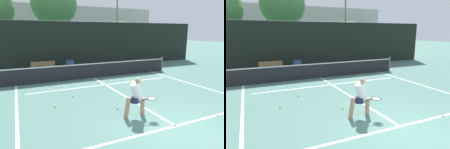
# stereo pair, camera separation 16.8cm
# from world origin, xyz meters

# --- Properties ---
(ground_plane) EXTENTS (100.00, 100.00, 0.00)m
(ground_plane) POSITION_xyz_m (0.00, 0.00, 0.00)
(ground_plane) COLOR #4C756B
(court_baseline_near) EXTENTS (11.00, 0.10, 0.01)m
(court_baseline_near) POSITION_xyz_m (0.00, 0.40, 0.00)
(court_baseline_near) COLOR white
(court_baseline_near) RESTS_ON ground
(court_service_line) EXTENTS (8.25, 0.10, 0.01)m
(court_service_line) POSITION_xyz_m (0.00, 5.94, 0.00)
(court_service_line) COLOR white
(court_service_line) RESTS_ON ground
(court_center_mark) EXTENTS (0.10, 7.43, 0.01)m
(court_center_mark) POSITION_xyz_m (0.00, 4.11, 0.00)
(court_center_mark) COLOR white
(court_center_mark) RESTS_ON ground
(court_sideline_left) EXTENTS (0.10, 8.43, 0.01)m
(court_sideline_left) POSITION_xyz_m (-4.51, 4.11, 0.00)
(court_sideline_left) COLOR white
(court_sideline_left) RESTS_ON ground
(court_sideline_right) EXTENTS (0.10, 8.43, 0.01)m
(court_sideline_right) POSITION_xyz_m (4.51, 4.11, 0.00)
(court_sideline_right) COLOR white
(court_sideline_right) RESTS_ON ground
(net) EXTENTS (11.09, 0.09, 1.07)m
(net) POSITION_xyz_m (0.00, 7.83, 0.51)
(net) COLOR slate
(net) RESTS_ON ground
(fence_back) EXTENTS (24.00, 0.06, 3.72)m
(fence_back) POSITION_xyz_m (0.00, 11.83, 1.85)
(fence_back) COLOR black
(fence_back) RESTS_ON ground
(player_practicing) EXTENTS (1.11, 0.60, 1.37)m
(player_practicing) POSITION_xyz_m (-0.72, 1.60, 0.73)
(player_practicing) COLOR tan
(player_practicing) RESTS_ON ground
(tennis_ball_scattered_0) EXTENTS (0.07, 0.07, 0.07)m
(tennis_ball_scattered_0) POSITION_xyz_m (-3.16, 3.65, 0.03)
(tennis_ball_scattered_0) COLOR #D1E033
(tennis_ball_scattered_0) RESTS_ON ground
(tennis_ball_scattered_1) EXTENTS (0.07, 0.07, 0.07)m
(tennis_ball_scattered_1) POSITION_xyz_m (-0.07, 6.51, 0.03)
(tennis_ball_scattered_1) COLOR #D1E033
(tennis_ball_scattered_1) RESTS_ON ground
(tennis_ball_scattered_3) EXTENTS (0.07, 0.07, 0.07)m
(tennis_ball_scattered_3) POSITION_xyz_m (2.98, 6.22, 0.03)
(tennis_ball_scattered_3) COLOR #D1E033
(tennis_ball_scattered_3) RESTS_ON ground
(tennis_ball_scattered_4) EXTENTS (0.07, 0.07, 0.07)m
(tennis_ball_scattered_4) POSITION_xyz_m (-2.33, 6.44, 0.03)
(tennis_ball_scattered_4) COLOR #D1E033
(tennis_ball_scattered_4) RESTS_ON ground
(tennis_ball_scattered_5) EXTENTS (0.07, 0.07, 0.07)m
(tennis_ball_scattered_5) POSITION_xyz_m (-2.18, 4.64, 0.03)
(tennis_ball_scattered_5) COLOR #D1E033
(tennis_ball_scattered_5) RESTS_ON ground
(tennis_ball_scattered_6) EXTENTS (0.07, 0.07, 0.07)m
(tennis_ball_scattered_6) POSITION_xyz_m (-1.02, 2.42, 0.03)
(tennis_ball_scattered_6) COLOR #D1E033
(tennis_ball_scattered_6) RESTS_ON ground
(tennis_ball_scattered_8) EXTENTS (0.07, 0.07, 0.07)m
(tennis_ball_scattered_8) POSITION_xyz_m (1.91, 0.37, 0.03)
(tennis_ball_scattered_8) COLOR #D1E033
(tennis_ball_scattered_8) RESTS_ON ground
(courtside_bench) EXTENTS (1.62, 0.39, 0.86)m
(courtside_bench) POSITION_xyz_m (-2.70, 10.56, 0.47)
(courtside_bench) COLOR olive
(courtside_bench) RESTS_ON ground
(trash_bin) EXTENTS (0.62, 0.62, 0.94)m
(trash_bin) POSITION_xyz_m (-0.85, 10.40, 0.47)
(trash_bin) COLOR #384C7F
(trash_bin) RESTS_ON ground
(parked_car) EXTENTS (1.66, 4.13, 1.37)m
(parked_car) POSITION_xyz_m (2.77, 15.18, 0.58)
(parked_car) COLOR navy
(parked_car) RESTS_ON ground
(floodlight_mast) EXTENTS (1.10, 0.24, 9.86)m
(floodlight_mast) POSITION_xyz_m (6.05, 16.36, 6.13)
(floodlight_mast) COLOR slate
(floodlight_mast) RESTS_ON ground
(tree_west) EXTENTS (4.45, 4.45, 7.84)m
(tree_west) POSITION_xyz_m (-0.53, 17.24, 5.60)
(tree_west) COLOR brown
(tree_west) RESTS_ON ground
(tree_east) EXTENTS (3.63, 3.63, 4.10)m
(tree_east) POSITION_xyz_m (7.01, 17.77, 3.60)
(tree_east) COLOR brown
(tree_east) RESTS_ON ground
(building_far) EXTENTS (36.00, 2.40, 6.79)m
(building_far) POSITION_xyz_m (0.00, 28.24, 3.39)
(building_far) COLOR #B2ADA3
(building_far) RESTS_ON ground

